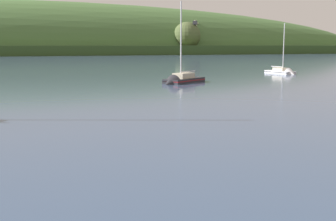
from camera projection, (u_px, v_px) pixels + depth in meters
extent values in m
cube|color=#314A21|center=(8.00, 50.00, 219.22)|extent=(592.08, 53.90, 4.84)
ellipsoid|color=#476B38|center=(11.00, 54.00, 237.16)|extent=(473.77, 68.13, 58.80)
sphere|color=#4C5B33|center=(187.00, 36.00, 238.97)|extent=(15.21, 15.21, 15.21)
cube|color=#4C4C51|center=(195.00, 52.00, 239.77)|extent=(4.96, 4.96, 2.00)
cylinder|color=#BCB293|center=(195.00, 36.00, 238.37)|extent=(1.65, 1.65, 16.46)
cylinder|color=#BCB293|center=(197.00, 23.00, 241.62)|extent=(6.45, 10.02, 0.91)
cube|color=#333338|center=(195.00, 23.00, 235.39)|extent=(2.89, 2.71, 1.98)
cube|color=white|center=(280.00, 74.00, 80.41)|extent=(3.26, 6.27, 1.01)
cone|color=white|center=(291.00, 74.00, 77.79)|extent=(2.47, 1.83, 2.26)
cube|color=black|center=(280.00, 72.00, 80.37)|extent=(3.28, 6.27, 0.10)
cube|color=#BCB299|center=(281.00, 69.00, 80.16)|extent=(2.00, 2.91, 0.59)
cylinder|color=silver|center=(284.00, 47.00, 79.02)|extent=(0.16, 0.16, 8.71)
cylinder|color=silver|center=(277.00, 67.00, 80.94)|extent=(0.62, 3.12, 0.13)
cube|color=#232328|center=(184.00, 82.00, 61.28)|extent=(7.19, 6.15, 1.23)
cone|color=#232328|center=(170.00, 84.00, 58.51)|extent=(2.87, 3.07, 2.53)
cube|color=maroon|center=(184.00, 80.00, 61.23)|extent=(7.21, 6.17, 0.13)
cube|color=#BCB299|center=(184.00, 76.00, 60.99)|extent=(3.59, 3.26, 0.74)
cylinder|color=silver|center=(181.00, 40.00, 59.69)|extent=(0.18, 0.18, 10.60)
cylinder|color=silver|center=(188.00, 72.00, 61.81)|extent=(3.07, 2.22, 0.15)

